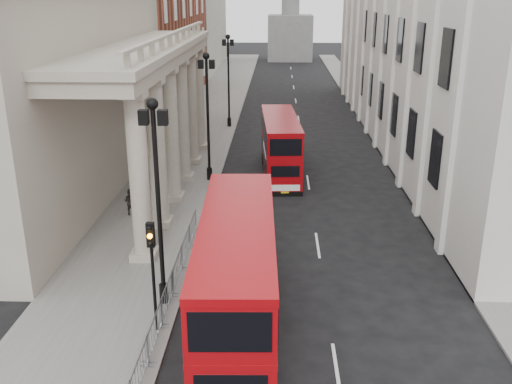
% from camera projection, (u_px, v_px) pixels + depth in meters
% --- Properties ---
extents(ground, '(260.00, 260.00, 0.00)m').
position_uv_depth(ground, '(160.00, 365.00, 19.40)').
color(ground, black).
rests_on(ground, ground).
extents(sidewalk_west, '(6.00, 140.00, 0.12)m').
position_uv_depth(sidewalk_west, '(195.00, 143.00, 47.76)').
color(sidewalk_west, slate).
rests_on(sidewalk_west, ground).
extents(sidewalk_east, '(3.00, 140.00, 0.12)m').
position_uv_depth(sidewalk_east, '(393.00, 144.00, 47.16)').
color(sidewalk_east, slate).
rests_on(sidewalk_east, ground).
extents(kerb, '(0.20, 140.00, 0.14)m').
position_uv_depth(kerb, '(230.00, 143.00, 47.65)').
color(kerb, slate).
rests_on(kerb, ground).
extents(portico_building, '(9.00, 28.00, 12.00)m').
position_uv_depth(portico_building, '(42.00, 96.00, 34.74)').
color(portico_building, '#A39A88').
rests_on(portico_building, ground).
extents(brick_building, '(9.00, 32.00, 22.00)m').
position_uv_depth(brick_building, '(145.00, 1.00, 61.35)').
color(brick_building, maroon).
rests_on(brick_building, ground).
extents(west_building_far, '(9.00, 30.00, 20.00)m').
position_uv_depth(west_building_far, '(190.00, 5.00, 91.84)').
color(west_building_far, '#A39A88').
rests_on(west_building_far, ground).
extents(lamp_post_south, '(1.05, 0.44, 8.32)m').
position_uv_depth(lamp_post_south, '(158.00, 191.00, 21.55)').
color(lamp_post_south, black).
rests_on(lamp_post_south, sidewalk_west).
extents(lamp_post_mid, '(1.05, 0.44, 8.32)m').
position_uv_depth(lamp_post_mid, '(208.00, 109.00, 36.63)').
color(lamp_post_mid, black).
rests_on(lamp_post_mid, sidewalk_west).
extents(lamp_post_north, '(1.05, 0.44, 8.32)m').
position_uv_depth(lamp_post_north, '(228.00, 74.00, 51.71)').
color(lamp_post_north, black).
rests_on(lamp_post_north, sidewalk_west).
extents(traffic_light, '(0.28, 0.33, 4.30)m').
position_uv_depth(traffic_light, '(152.00, 257.00, 20.25)').
color(traffic_light, black).
rests_on(traffic_light, sidewalk_west).
extents(crowd_barriers, '(0.50, 18.75, 1.10)m').
position_uv_depth(crowd_barriers, '(161.00, 313.00, 21.28)').
color(crowd_barriers, gray).
rests_on(crowd_barriers, sidewalk_west).
extents(bus_near, '(2.93, 10.72, 4.59)m').
position_uv_depth(bus_near, '(237.00, 278.00, 20.30)').
color(bus_near, '#9E070C').
rests_on(bus_near, ground).
extents(bus_far, '(2.85, 9.42, 4.01)m').
position_uv_depth(bus_far, '(280.00, 145.00, 39.02)').
color(bus_far, '#8E060B').
rests_on(bus_far, ground).
extents(pedestrian_a, '(0.77, 0.68, 1.76)m').
position_uv_depth(pedestrian_a, '(150.00, 183.00, 34.71)').
color(pedestrian_a, black).
rests_on(pedestrian_a, sidewalk_west).
extents(pedestrian_b, '(0.86, 0.73, 1.53)m').
position_uv_depth(pedestrian_b, '(130.00, 202.00, 31.97)').
color(pedestrian_b, black).
rests_on(pedestrian_b, sidewalk_west).
extents(pedestrian_c, '(1.05, 0.82, 1.91)m').
position_uv_depth(pedestrian_c, '(177.00, 157.00, 39.79)').
color(pedestrian_c, black).
rests_on(pedestrian_c, sidewalk_west).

